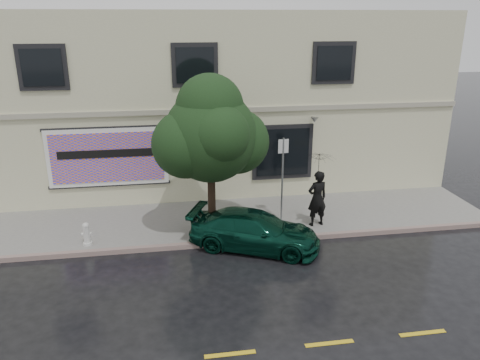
{
  "coord_description": "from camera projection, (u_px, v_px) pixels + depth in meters",
  "views": [
    {
      "loc": [
        -1.08,
        -11.56,
        6.76
      ],
      "look_at": [
        1.13,
        2.2,
        1.89
      ],
      "focal_mm": 35.0,
      "sensor_mm": 36.0,
      "label": 1
    }
  ],
  "objects": [
    {
      "name": "street_tree",
      "position": [
        210.0,
        136.0,
        14.15
      ],
      "size": [
        2.85,
        2.85,
        4.64
      ],
      "color": "#2E2014",
      "rests_on": "sidewalk"
    },
    {
      "name": "sign_pole",
      "position": [
        283.0,
        172.0,
        15.57
      ],
      "size": [
        0.36,
        0.06,
        2.9
      ],
      "rotation": [
        0.0,
        0.0,
        0.12
      ],
      "color": "gray",
      "rests_on": "sidewalk"
    },
    {
      "name": "fire_hydrant",
      "position": [
        87.0,
        234.0,
        14.27
      ],
      "size": [
        0.3,
        0.28,
        0.73
      ],
      "rotation": [
        0.0,
        0.0,
        0.2
      ],
      "color": "silver",
      "rests_on": "sidewalk"
    },
    {
      "name": "building",
      "position": [
        190.0,
        96.0,
        20.4
      ],
      "size": [
        20.0,
        8.12,
        7.0
      ],
      "color": "beige",
      "rests_on": "ground"
    },
    {
      "name": "umbrella",
      "position": [
        319.0,
        159.0,
        14.98
      ],
      "size": [
        1.24,
        1.24,
        0.82
      ],
      "primitive_type": "imported",
      "rotation": [
        0.0,
        0.0,
        0.13
      ],
      "color": "black",
      "rests_on": "pedestrian"
    },
    {
      "name": "curb",
      "position": [
        208.0,
        244.0,
        14.55
      ],
      "size": [
        20.0,
        0.18,
        0.16
      ],
      "primitive_type": "cube",
      "color": "slate",
      "rests_on": "ground"
    },
    {
      "name": "ground",
      "position": [
        213.0,
        271.0,
        13.17
      ],
      "size": [
        90.0,
        90.0,
        0.0
      ],
      "primitive_type": "plane",
      "color": "black",
      "rests_on": "ground"
    },
    {
      "name": "pedestrian",
      "position": [
        317.0,
        198.0,
        15.42
      ],
      "size": [
        0.77,
        0.59,
        1.9
      ],
      "primitive_type": "imported",
      "rotation": [
        0.0,
        0.0,
        3.35
      ],
      "color": "black",
      "rests_on": "sidewalk"
    },
    {
      "name": "billboard",
      "position": [
        108.0,
        157.0,
        16.6
      ],
      "size": [
        4.3,
        0.16,
        2.2
      ],
      "color": "white",
      "rests_on": "ground"
    },
    {
      "name": "road_marking",
      "position": [
        230.0,
        354.0,
        9.91
      ],
      "size": [
        19.0,
        0.12,
        0.01
      ],
      "primitive_type": "cube",
      "color": "gold",
      "rests_on": "ground"
    },
    {
      "name": "sidewalk",
      "position": [
        203.0,
        221.0,
        16.18
      ],
      "size": [
        20.0,
        3.5,
        0.15
      ],
      "primitive_type": "cube",
      "color": "gray",
      "rests_on": "ground"
    },
    {
      "name": "car",
      "position": [
        255.0,
        230.0,
        14.31
      ],
      "size": [
        4.36,
        3.23,
        1.16
      ],
      "primitive_type": "imported",
      "rotation": [
        0.0,
        0.0,
        1.15
      ],
      "color": "#083023",
      "rests_on": "ground"
    }
  ]
}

